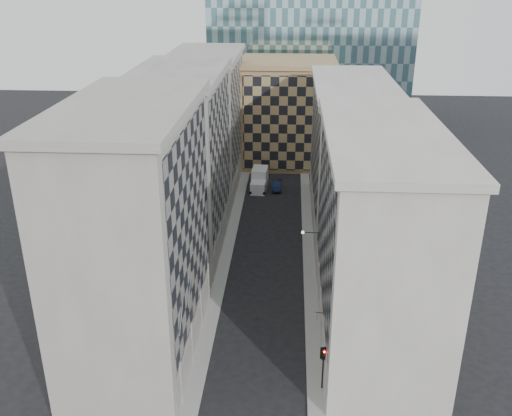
% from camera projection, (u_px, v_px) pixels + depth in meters
% --- Properties ---
extents(sidewalk_west, '(1.50, 100.00, 0.15)m').
position_uv_depth(sidewalk_west, '(227.00, 253.00, 72.82)').
color(sidewalk_west, '#969691').
rests_on(sidewalk_west, ground).
extents(sidewalk_east, '(1.50, 100.00, 0.15)m').
position_uv_depth(sidewalk_east, '(309.00, 256.00, 72.23)').
color(sidewalk_east, '#969691').
rests_on(sidewalk_east, ground).
extents(bldg_left_a, '(10.80, 22.80, 23.70)m').
position_uv_depth(bldg_left_a, '(138.00, 234.00, 51.09)').
color(bldg_left_a, gray).
rests_on(bldg_left_a, ground).
extents(bldg_left_b, '(10.80, 22.80, 22.70)m').
position_uv_depth(bldg_left_b, '(183.00, 161.00, 71.49)').
color(bldg_left_b, gray).
rests_on(bldg_left_b, ground).
extents(bldg_left_c, '(10.80, 22.80, 21.70)m').
position_uv_depth(bldg_left_c, '(207.00, 121.00, 91.88)').
color(bldg_left_c, gray).
rests_on(bldg_left_c, ground).
extents(bldg_right_a, '(10.80, 26.80, 20.70)m').
position_uv_depth(bldg_right_a, '(376.00, 236.00, 54.12)').
color(bldg_right_a, '#ADA79E').
rests_on(bldg_right_a, ground).
extents(bldg_right_b, '(10.80, 28.80, 19.70)m').
position_uv_depth(bldg_right_b, '(350.00, 154.00, 79.10)').
color(bldg_right_b, '#ADA79E').
rests_on(bldg_right_b, ground).
extents(tan_block, '(16.80, 14.80, 18.80)m').
position_uv_depth(tan_block, '(288.00, 112.00, 103.54)').
color(tan_block, '#9F7C54').
rests_on(tan_block, ground).
extents(church_tower, '(7.20, 7.20, 51.50)m').
position_uv_depth(church_tower, '(280.00, 5.00, 109.74)').
color(church_tower, '#2C2722').
rests_on(church_tower, ground).
extents(flagpoles_left, '(0.10, 6.33, 2.33)m').
position_uv_depth(flagpoles_left, '(186.00, 302.00, 47.72)').
color(flagpoles_left, gray).
rests_on(flagpoles_left, ground).
extents(bracket_lamp, '(1.98, 0.36, 0.36)m').
position_uv_depth(bracket_lamp, '(304.00, 232.00, 64.37)').
color(bracket_lamp, black).
rests_on(bracket_lamp, ground).
extents(traffic_light, '(0.52, 0.48, 4.16)m').
position_uv_depth(traffic_light, '(323.00, 360.00, 48.38)').
color(traffic_light, black).
rests_on(traffic_light, sidewalk_east).
extents(box_truck, '(2.74, 6.14, 3.31)m').
position_uv_depth(box_truck, '(259.00, 180.00, 93.62)').
color(box_truck, white).
rests_on(box_truck, ground).
extents(dark_car, '(1.52, 4.30, 1.41)m').
position_uv_depth(dark_car, '(277.00, 186.00, 93.50)').
color(dark_car, '#0E1734').
rests_on(dark_car, ground).
extents(shop_sign, '(0.79, 0.69, 0.77)m').
position_uv_depth(shop_sign, '(317.00, 316.00, 53.21)').
color(shop_sign, black).
rests_on(shop_sign, ground).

